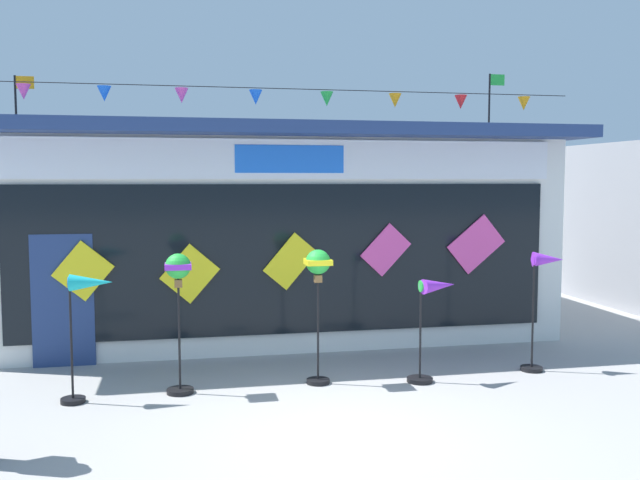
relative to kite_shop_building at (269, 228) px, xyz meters
The scene contains 7 objects.
ground_plane 6.44m from the kite_shop_building, 90.12° to the right, with size 80.00×80.00×0.00m, color #9E9B99.
kite_shop_building is the anchor object (origin of this frame).
wind_spinner_far_left 5.24m from the kite_shop_building, 123.51° to the right, with size 0.68×0.31×1.63m.
wind_spinner_left 4.58m from the kite_shop_building, 112.48° to the right, with size 0.36×0.36×1.85m.
wind_spinner_center_left 4.16m from the kite_shop_building, 88.24° to the right, with size 0.35×0.35×1.86m.
wind_spinner_center_right 4.76m from the kite_shop_building, 68.50° to the right, with size 0.73×0.36×1.45m.
wind_spinner_right 5.45m from the kite_shop_building, 49.82° to the right, with size 0.62×0.34×1.76m.
Camera 1 is at (-1.73, -7.25, 2.81)m, focal length 39.36 mm.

